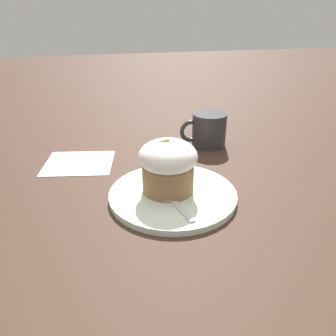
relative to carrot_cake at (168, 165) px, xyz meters
name	(u,v)px	position (x,y,z in m)	size (l,w,h in m)	color
ground_plane	(173,197)	(-0.01, 0.01, -0.06)	(4.00, 4.00, 0.00)	#3D281E
dessert_plate	(173,195)	(-0.01, 0.01, -0.06)	(0.23, 0.23, 0.01)	silver
carrot_cake	(168,165)	(0.00, 0.00, 0.00)	(0.10, 0.10, 0.10)	olive
spoon	(168,197)	(0.01, 0.03, -0.05)	(0.05, 0.11, 0.01)	silver
coffee_cup	(208,130)	(-0.15, -0.21, -0.02)	(0.12, 0.08, 0.08)	#2D2D33
paper_napkin	(79,163)	(0.16, -0.18, -0.06)	(0.17, 0.15, 0.00)	white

